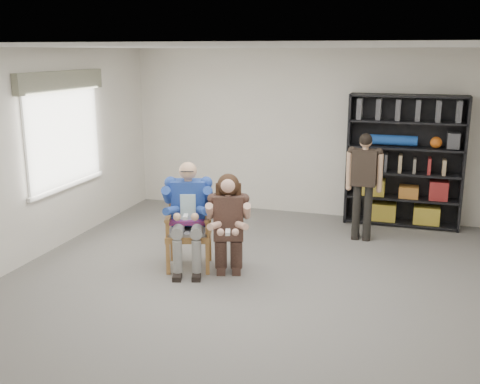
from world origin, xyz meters
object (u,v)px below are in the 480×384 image
(seated_man, at_px, (189,216))
(bookshelf, at_px, (404,161))
(kneeling_woman, at_px, (228,227))
(standing_man, at_px, (363,188))
(armchair, at_px, (189,228))

(seated_man, relative_size, bookshelf, 0.67)
(kneeling_woman, distance_m, standing_man, 2.40)
(seated_man, xyz_separation_m, standing_man, (2.03, 1.79, 0.10))
(seated_man, bearing_deg, armchair, 0.00)
(kneeling_woman, bearing_deg, armchair, 150.83)
(kneeling_woman, height_order, standing_man, standing_man)
(armchair, relative_size, seated_man, 0.77)
(armchair, relative_size, kneeling_woman, 0.84)
(armchair, height_order, bookshelf, bookshelf)
(seated_man, height_order, kneeling_woman, seated_man)
(seated_man, relative_size, kneeling_woman, 1.09)
(armchair, distance_m, standing_man, 2.72)
(armchair, bearing_deg, kneeling_woman, -29.17)
(armchair, xyz_separation_m, kneeling_woman, (0.58, -0.12, 0.10))
(armchair, relative_size, standing_man, 0.67)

